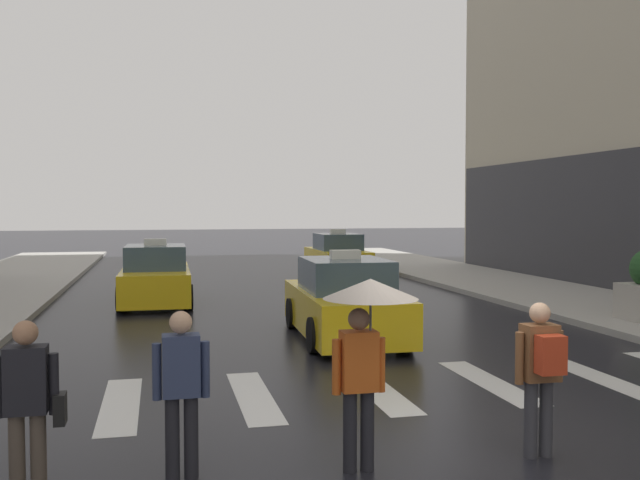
# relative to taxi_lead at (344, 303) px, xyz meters

# --- Properties ---
(ground_plane) EXTENTS (160.00, 160.00, 0.00)m
(ground_plane) POSITION_rel_taxi_lead_xyz_m (-0.58, -6.95, -0.72)
(ground_plane) COLOR black
(crosswalk_markings) EXTENTS (11.30, 2.80, 0.01)m
(crosswalk_markings) POSITION_rel_taxi_lead_xyz_m (-0.58, -3.95, -0.72)
(crosswalk_markings) COLOR silver
(crosswalk_markings) RESTS_ON ground
(taxi_lead) EXTENTS (2.06, 4.60, 1.80)m
(taxi_lead) POSITION_rel_taxi_lead_xyz_m (0.00, 0.00, 0.00)
(taxi_lead) COLOR yellow
(taxi_lead) RESTS_ON ground
(taxi_second) EXTENTS (1.98, 4.56, 1.80)m
(taxi_second) POSITION_rel_taxi_lead_xyz_m (-3.75, 6.12, 0.00)
(taxi_second) COLOR yellow
(taxi_second) RESTS_ON ground
(taxi_third) EXTENTS (1.96, 4.55, 1.80)m
(taxi_third) POSITION_rel_taxi_lead_xyz_m (3.30, 13.41, 0.00)
(taxi_third) COLOR yellow
(taxi_third) RESTS_ON ground
(pedestrian_with_umbrella) EXTENTS (0.96, 0.96, 1.94)m
(pedestrian_with_umbrella) POSITION_rel_taxi_lead_xyz_m (-1.64, -6.97, 0.79)
(pedestrian_with_umbrella) COLOR black
(pedestrian_with_umbrella) RESTS_ON ground
(pedestrian_with_backpack) EXTENTS (0.55, 0.43, 1.65)m
(pedestrian_with_backpack) POSITION_rel_taxi_lead_xyz_m (0.25, -7.05, 0.25)
(pedestrian_with_backpack) COLOR #333338
(pedestrian_with_backpack) RESTS_ON ground
(pedestrian_with_handbag) EXTENTS (0.60, 0.24, 1.65)m
(pedestrian_with_handbag) POSITION_rel_taxi_lead_xyz_m (-4.80, -7.04, 0.21)
(pedestrian_with_handbag) COLOR #473D33
(pedestrian_with_handbag) RESTS_ON ground
(pedestrian_plain_coat) EXTENTS (0.55, 0.24, 1.65)m
(pedestrian_plain_coat) POSITION_rel_taxi_lead_xyz_m (-3.46, -6.78, 0.21)
(pedestrian_plain_coat) COLOR black
(pedestrian_plain_coat) RESTS_ON ground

